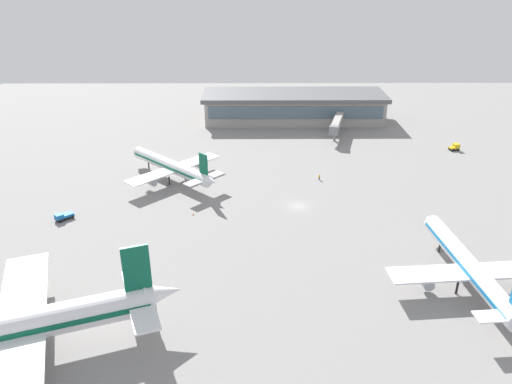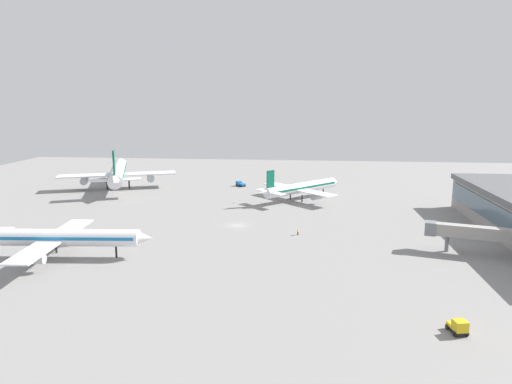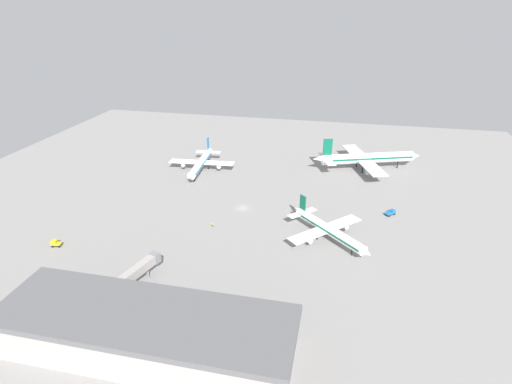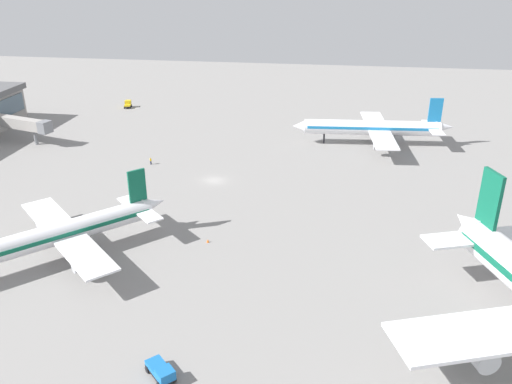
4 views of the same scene
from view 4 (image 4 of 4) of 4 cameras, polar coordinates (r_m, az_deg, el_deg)
name	(u,v)px [view 4 (image 4 of 4)]	position (r m, az deg, el deg)	size (l,w,h in m)	color
ground	(214,181)	(116.53, -4.53, 1.25)	(288.00, 288.00, 0.00)	gray
airplane_at_gate	(58,234)	(90.51, -20.65, -4.26)	(31.12, 30.33, 11.91)	white
airplane_taxiing	(373,128)	(141.31, 12.58, 6.81)	(33.40, 41.53, 12.63)	white
pushback_tractor	(161,371)	(65.34, -10.20, -18.55)	(4.47, 4.43, 1.90)	black
baggage_tug	(128,104)	(180.39, -13.69, 9.23)	(3.54, 2.81, 2.30)	black
ground_crew_worker	(151,161)	(127.72, -11.32, 3.32)	(0.58, 0.38, 1.67)	#1E2338
jet_bridge	(19,123)	(153.16, -24.23, 6.79)	(8.43, 21.16, 6.74)	#9E9993
safety_cone_near_gate	(208,241)	(91.42, -5.23, -5.27)	(0.44, 0.44, 0.60)	#EA590C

